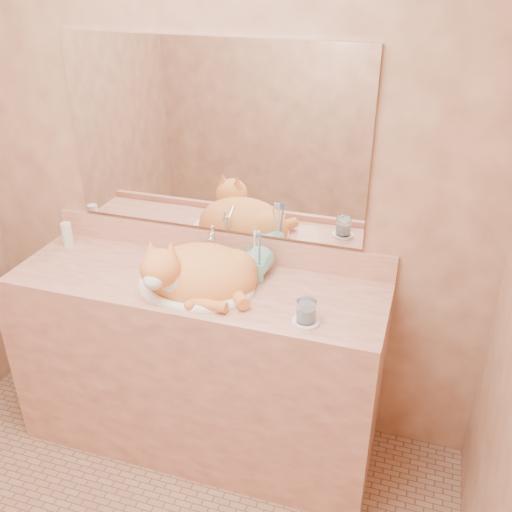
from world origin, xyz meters
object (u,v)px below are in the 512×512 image
(sink_basin, at_px, (195,271))
(water_glass, at_px, (306,311))
(cat, at_px, (196,272))
(soap_dispenser, at_px, (253,264))
(vanity_counter, at_px, (199,364))
(toothbrush_cup, at_px, (257,271))

(sink_basin, distance_m, water_glass, 0.50)
(cat, height_order, soap_dispenser, cat)
(sink_basin, bearing_deg, vanity_counter, 124.53)
(cat, bearing_deg, sink_basin, 120.30)
(vanity_counter, distance_m, toothbrush_cup, 0.55)
(vanity_counter, relative_size, soap_dispenser, 8.49)
(water_glass, bearing_deg, vanity_counter, 165.38)
(sink_basin, height_order, water_glass, sink_basin)
(soap_dispenser, xyz_separation_m, water_glass, (0.27, -0.21, -0.04))
(cat, distance_m, water_glass, 0.49)
(soap_dispenser, xyz_separation_m, toothbrush_cup, (0.01, 0.02, -0.04))
(vanity_counter, bearing_deg, soap_dispenser, 17.98)
(cat, xyz_separation_m, water_glass, (0.48, -0.10, -0.03))
(cat, relative_size, toothbrush_cup, 3.95)
(cat, relative_size, water_glass, 5.37)
(soap_dispenser, height_order, water_glass, soap_dispenser)
(soap_dispenser, distance_m, toothbrush_cup, 0.05)
(sink_basin, bearing_deg, water_glass, -23.55)
(sink_basin, height_order, cat, cat)
(sink_basin, relative_size, soap_dispenser, 2.57)
(toothbrush_cup, relative_size, water_glass, 1.36)
(vanity_counter, distance_m, cat, 0.51)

